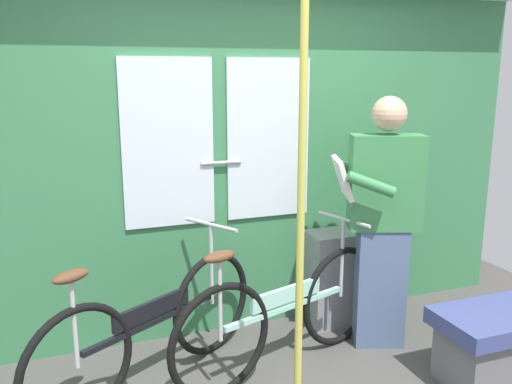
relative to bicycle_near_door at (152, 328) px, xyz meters
name	(u,v)px	position (x,y,z in m)	size (l,w,h in m)	color
train_door_wall	(245,156)	(0.78, 0.58, 0.89)	(4.30, 0.28, 2.40)	#387A4C
bicycle_near_door	(152,328)	(0.00, 0.00, 0.00)	(1.46, 0.90, 0.89)	black
bicycle_leaning_behind	(285,313)	(0.81, -0.09, 0.00)	(1.60, 0.65, 0.89)	black
passenger_reading_newspaper	(382,219)	(1.52, -0.02, 0.52)	(0.62, 0.56, 1.68)	slate
trash_bin_by_wall	(332,278)	(1.38, 0.37, -0.02)	(0.37, 0.28, 0.70)	gray
handrail_pole	(301,219)	(0.57, -0.80, 0.82)	(0.04, 0.04, 2.36)	#C6C14C
bench_seat_corner	(494,345)	(1.91, -0.67, -0.12)	(0.70, 0.44, 0.45)	#3D477F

